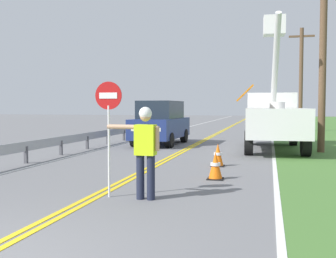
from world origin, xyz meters
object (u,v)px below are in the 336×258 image
at_px(oncoming_suv_nearest, 161,123).
at_px(traffic_cone_lead, 215,166).
at_px(utility_pole_mid, 301,78).
at_px(traffic_cone_mid, 218,155).
at_px(stop_sign_paddle, 109,113).
at_px(utility_pole_near, 323,44).
at_px(flagger_worker, 145,147).
at_px(utility_bucket_truck, 273,116).

xyz_separation_m(oncoming_suv_nearest, traffic_cone_lead, (3.78, -8.83, -0.72)).
xyz_separation_m(utility_pole_mid, traffic_cone_mid, (-3.72, -18.98, -3.61)).
height_order(stop_sign_paddle, utility_pole_mid, utility_pole_mid).
xyz_separation_m(stop_sign_paddle, utility_pole_mid, (5.33, 23.78, 2.24)).
bearing_deg(traffic_cone_mid, utility_pole_near, 53.77).
xyz_separation_m(flagger_worker, stop_sign_paddle, (-0.77, 0.03, 0.66)).
height_order(flagger_worker, utility_bucket_truck, utility_bucket_truck).
relative_size(oncoming_suv_nearest, traffic_cone_lead, 6.64).
bearing_deg(oncoming_suv_nearest, traffic_cone_mid, -61.45).
bearing_deg(utility_pole_near, oncoming_suv_nearest, 166.36).
bearing_deg(stop_sign_paddle, traffic_cone_lead, 54.16).
bearing_deg(utility_pole_near, utility_pole_mid, 89.27).
distance_m(utility_bucket_truck, traffic_cone_lead, 8.22).
bearing_deg(flagger_worker, utility_pole_near, 65.60).
bearing_deg(flagger_worker, utility_bucket_truck, 76.60).
relative_size(flagger_worker, traffic_cone_mid, 2.61).
xyz_separation_m(utility_bucket_truck, utility_pole_mid, (2.04, 13.24, 2.52)).
relative_size(utility_bucket_truck, traffic_cone_mid, 9.87).
distance_m(utility_pole_mid, traffic_cone_mid, 19.68).
bearing_deg(traffic_cone_lead, stop_sign_paddle, -125.84).
bearing_deg(traffic_cone_mid, flagger_worker, -99.89).
relative_size(utility_bucket_truck, oncoming_suv_nearest, 1.49).
xyz_separation_m(flagger_worker, traffic_cone_lead, (1.06, 2.56, -0.71)).
relative_size(utility_pole_mid, traffic_cone_mid, 10.77).
distance_m(utility_bucket_truck, traffic_cone_mid, 6.08).
relative_size(flagger_worker, utility_pole_near, 0.22).
distance_m(flagger_worker, oncoming_suv_nearest, 11.71).
xyz_separation_m(flagger_worker, traffic_cone_mid, (0.84, 4.83, -0.71)).
relative_size(flagger_worker, utility_bucket_truck, 0.26).
bearing_deg(stop_sign_paddle, traffic_cone_mid, 71.46).
height_order(flagger_worker, traffic_cone_lead, flagger_worker).
bearing_deg(utility_pole_mid, traffic_cone_lead, -99.36).
height_order(flagger_worker, stop_sign_paddle, stop_sign_paddle).
relative_size(flagger_worker, traffic_cone_lead, 2.61).
relative_size(utility_bucket_truck, utility_pole_mid, 0.92).
xyz_separation_m(stop_sign_paddle, utility_pole_near, (5.15, 9.63, 2.60)).
distance_m(flagger_worker, utility_pole_mid, 24.42).
relative_size(stop_sign_paddle, traffic_cone_mid, 3.33).
height_order(utility_pole_mid, traffic_cone_lead, utility_pole_mid).
xyz_separation_m(stop_sign_paddle, traffic_cone_mid, (1.61, 4.80, -1.37)).
bearing_deg(stop_sign_paddle, utility_pole_near, 61.87).
xyz_separation_m(oncoming_suv_nearest, utility_pole_mid, (7.29, 12.42, 2.89)).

